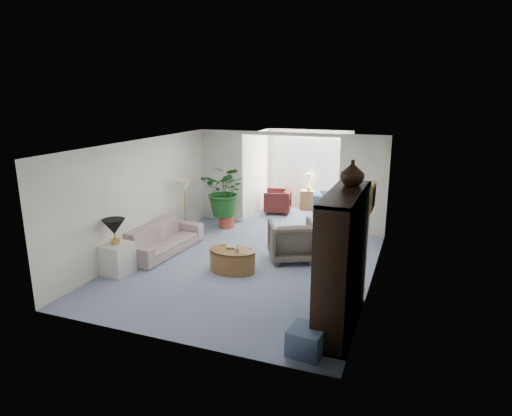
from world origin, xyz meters
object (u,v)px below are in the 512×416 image
at_px(floor_lamp, 184,186).
at_px(end_table, 117,258).
at_px(table_lamp, 114,227).
at_px(entertainment_cabinet, 342,261).
at_px(wingback_chair, 291,240).
at_px(sunroom_chair_maroon, 278,201).
at_px(cabinet_urn, 352,173).
at_px(sunroom_chair_blue, 328,205).
at_px(sofa, 163,238).
at_px(sunroom_table, 308,200).
at_px(plant_pot, 226,221).
at_px(ottoman, 307,341).
at_px(coffee_bowl, 232,247).
at_px(framed_picture, 373,197).
at_px(coffee_table, 232,260).
at_px(coffee_cup, 237,250).
at_px(side_table_dark, 327,244).

bearing_deg(floor_lamp, end_table, -91.03).
height_order(table_lamp, entertainment_cabinet, entertainment_cabinet).
xyz_separation_m(wingback_chair, sunroom_chair_maroon, (-1.45, 3.50, -0.08)).
bearing_deg(cabinet_urn, sunroom_chair_blue, 104.83).
xyz_separation_m(sofa, table_lamp, (-0.20, -1.35, 0.64)).
bearing_deg(sunroom_table, wingback_chair, -80.68).
bearing_deg(plant_pot, cabinet_urn, -43.18).
xyz_separation_m(wingback_chair, sunroom_table, (-0.70, 4.25, -0.13)).
xyz_separation_m(floor_lamp, ottoman, (4.16, -4.03, -1.06)).
relative_size(sofa, table_lamp, 4.90).
relative_size(table_lamp, sunroom_chair_blue, 0.54).
height_order(coffee_bowl, sunroom_chair_blue, sunroom_chair_blue).
bearing_deg(sunroom_table, sunroom_chair_maroon, -135.00).
bearing_deg(framed_picture, ottoman, -101.60).
bearing_deg(sofa, sunroom_chair_blue, -31.83).
xyz_separation_m(end_table, coffee_table, (2.10, 0.89, -0.08)).
bearing_deg(wingback_chair, end_table, 6.57).
bearing_deg(wingback_chair, plant_pot, -61.83).
height_order(floor_lamp, sunroom_chair_maroon, floor_lamp).
relative_size(coffee_cup, sunroom_table, 0.17).
bearing_deg(coffee_cup, entertainment_cabinet, -28.89).
bearing_deg(wingback_chair, side_table_dark, 177.23).
xyz_separation_m(table_lamp, ottoman, (4.21, -1.39, -0.77)).
bearing_deg(coffee_cup, sunroom_chair_maroon, 98.34).
bearing_deg(framed_picture, sofa, 176.83).
height_order(coffee_cup, plant_pot, coffee_cup).
bearing_deg(sunroom_table, floor_lamp, -122.72).
distance_m(sofa, coffee_table, 1.95).
bearing_deg(wingback_chair, ottoman, 83.83).
height_order(floor_lamp, coffee_table, floor_lamp).
bearing_deg(cabinet_urn, sunroom_table, 109.54).
distance_m(floor_lamp, ottoman, 5.89).
xyz_separation_m(end_table, side_table_dark, (3.72, 2.22, 0.03)).
xyz_separation_m(cabinet_urn, sunroom_chair_blue, (-1.42, 5.37, -1.92)).
distance_m(sunroom_chair_blue, sunroom_chair_maroon, 1.50).
relative_size(framed_picture, ottoman, 1.08).
distance_m(side_table_dark, entertainment_cabinet, 2.87).
bearing_deg(table_lamp, sunroom_chair_blue, 60.51).
bearing_deg(wingback_chair, sunroom_chair_blue, -116.82).
relative_size(coffee_bowl, cabinet_urn, 0.51).
xyz_separation_m(table_lamp, coffee_cup, (2.25, 0.79, -0.46)).
distance_m(coffee_bowl, ottoman, 3.23).
xyz_separation_m(end_table, floor_lamp, (0.05, 2.64, 0.95)).
height_order(framed_picture, plant_pot, framed_picture).
relative_size(coffee_table, cabinet_urn, 2.44).
height_order(coffee_cup, side_table_dark, side_table_dark).
bearing_deg(coffee_table, sofa, 166.39).
distance_m(end_table, floor_lamp, 2.81).
bearing_deg(sunroom_chair_maroon, end_table, -26.83).
bearing_deg(sofa, framed_picture, -89.86).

